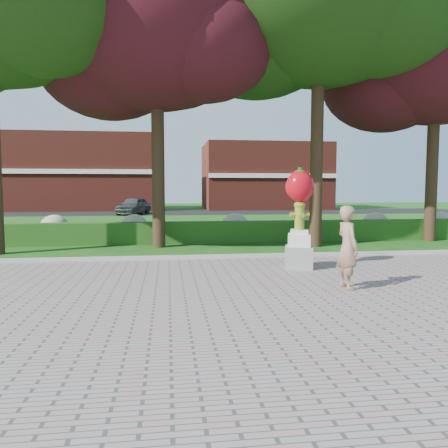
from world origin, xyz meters
The scene contains 13 objects.
ground centered at (0.00, 0.00, 0.00)m, with size 100.00×100.00×0.00m, color #184A12.
walkway centered at (0.00, -4.00, 0.02)m, with size 40.00×14.00×0.04m, color gray.
curb centered at (0.00, 3.00, 0.07)m, with size 40.00×0.18×0.15m, color #ADADA5.
lawn_hedge centered at (0.00, 7.00, 0.40)m, with size 24.00×0.70×0.80m, color #1A4914.
hydrangea_row centered at (0.57, 8.00, 0.55)m, with size 20.10×1.10×0.99m.
street centered at (0.00, 28.00, 0.01)m, with size 50.00×8.00×0.02m, color black.
building_left centered at (-10.00, 34.00, 3.50)m, with size 14.00×8.00×7.00m, color maroon.
building_right centered at (8.00, 34.00, 3.20)m, with size 12.00×8.00×6.40m, color maroon.
tree_mid_left centered at (-2.10, 6.08, 7.30)m, with size 8.25×7.04×10.69m.
tree_far_right centered at (8.40, 6.58, 6.97)m, with size 7.88×6.72×10.21m.
hydrant_sculpture centered at (1.61, 1.28, 1.38)m, with size 0.86×0.86×2.53m.
woman centered at (1.88, -1.07, 0.88)m, with size 0.61×0.40×1.68m, color #9D7559.
parked_car centered at (-4.33, 25.31, 0.70)m, with size 1.61×4.00×1.36m, color #45484D.
Camera 1 is at (-1.69, -9.35, 2.06)m, focal length 35.00 mm.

